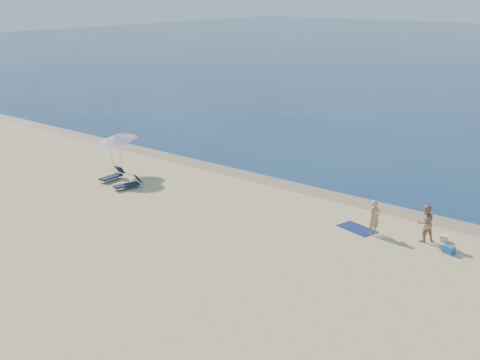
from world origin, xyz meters
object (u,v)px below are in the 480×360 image
at_px(person_left, 375,217).
at_px(person_right, 425,223).
at_px(blue_cooler, 449,250).
at_px(umbrella_near, 116,138).

relative_size(person_left, person_right, 0.96).
distance_m(blue_cooler, umbrella_near, 18.66).
bearing_deg(umbrella_near, blue_cooler, 23.18).
xyz_separation_m(person_right, umbrella_near, (-17.21, -2.05, 1.43)).
xyz_separation_m(person_left, blue_cooler, (3.28, 0.09, -0.62)).
distance_m(person_left, umbrella_near, 15.34).
bearing_deg(person_left, umbrella_near, 116.18).
height_order(person_left, umbrella_near, umbrella_near).
bearing_deg(blue_cooler, umbrella_near, -162.03).
relative_size(person_right, umbrella_near, 0.62).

